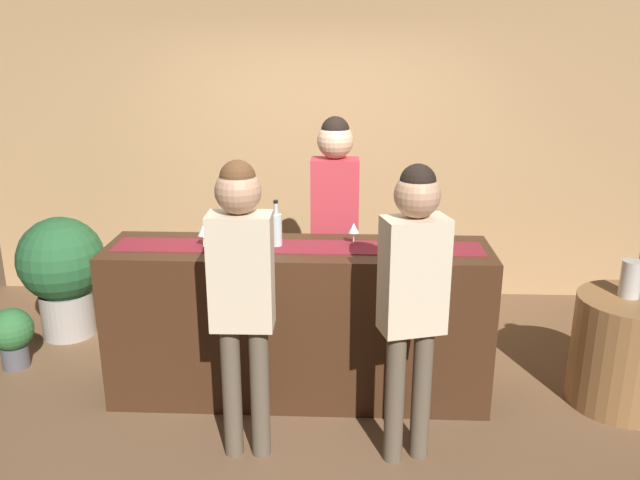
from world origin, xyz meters
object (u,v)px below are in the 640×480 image
(wine_glass_mid_counter, at_px, (203,231))
(bartender, at_px, (335,211))
(round_side_table, at_px, (625,351))
(customer_sipping, at_px, (413,285))
(wine_bottle_green, at_px, (230,232))
(wine_glass_near_customer, at_px, (354,229))
(vase_on_side_table, at_px, (631,279))
(wine_bottle_amber, at_px, (424,227))
(customer_browsing, at_px, (242,281))
(wine_bottle_clear, at_px, (276,229))
(potted_plant_small, at_px, (12,334))
(potted_plant_tall, at_px, (62,269))

(wine_glass_mid_counter, xyz_separation_m, bartender, (0.82, 0.61, -0.02))
(wine_glass_mid_counter, distance_m, round_side_table, 2.84)
(customer_sipping, bearing_deg, wine_bottle_green, 133.88)
(wine_glass_near_customer, bearing_deg, vase_on_side_table, -1.89)
(wine_bottle_amber, bearing_deg, vase_on_side_table, -3.52)
(wine_bottle_green, bearing_deg, wine_glass_near_customer, 9.29)
(wine_bottle_green, relative_size, customer_browsing, 0.17)
(wine_glass_near_customer, bearing_deg, wine_bottle_amber, 2.85)
(wine_bottle_clear, distance_m, potted_plant_small, 2.18)
(bartender, height_order, customer_sipping, bartender)
(wine_bottle_green, xyz_separation_m, wine_glass_near_customer, (0.78, 0.13, -0.01))
(wine_bottle_green, distance_m, round_side_table, 2.68)
(bartender, xyz_separation_m, potted_plant_small, (-2.33, -0.31, -0.87))
(wine_glass_near_customer, height_order, customer_browsing, customer_browsing)
(customer_browsing, relative_size, vase_on_side_table, 7.23)
(wine_bottle_amber, xyz_separation_m, customer_browsing, (-1.06, -0.78, -0.08))
(wine_glass_mid_counter, height_order, potted_plant_tall, wine_glass_mid_counter)
(vase_on_side_table, distance_m, potted_plant_small, 4.28)
(wine_bottle_clear, bearing_deg, bartender, 57.52)
(potted_plant_tall, bearing_deg, wine_bottle_amber, -14.85)
(wine_bottle_clear, relative_size, wine_glass_mid_counter, 2.10)
(wine_bottle_clear, bearing_deg, customer_sipping, -40.93)
(wine_bottle_amber, distance_m, potted_plant_tall, 2.91)
(wine_glass_mid_counter, relative_size, bartender, 0.08)
(wine_glass_near_customer, bearing_deg, wine_bottle_clear, -173.41)
(customer_sipping, xyz_separation_m, round_side_table, (1.47, 0.66, -0.70))
(wine_bottle_green, xyz_separation_m, customer_browsing, (0.17, -0.63, -0.08))
(wine_bottle_clear, bearing_deg, wine_glass_mid_counter, -174.46)
(bartender, relative_size, potted_plant_tall, 1.84)
(wine_bottle_clear, height_order, round_side_table, wine_bottle_clear)
(wine_glass_near_customer, distance_m, customer_browsing, 0.97)
(bartender, bearing_deg, wine_bottle_clear, 56.96)
(wine_bottle_clear, relative_size, wine_bottle_green, 1.00)
(wine_glass_near_customer, relative_size, wine_glass_mid_counter, 1.00)
(wine_bottle_amber, distance_m, customer_browsing, 1.32)
(bartender, distance_m, customer_browsing, 1.35)
(potted_plant_tall, bearing_deg, customer_browsing, -41.77)
(wine_bottle_amber, bearing_deg, potted_plant_small, 176.62)
(wine_glass_mid_counter, xyz_separation_m, round_side_table, (2.74, 0.00, -0.78))
(customer_sipping, bearing_deg, wine_bottle_clear, 122.93)
(wine_bottle_amber, height_order, customer_sipping, customer_sipping)
(wine_glass_mid_counter, bearing_deg, round_side_table, 0.10)
(wine_bottle_amber, relative_size, wine_glass_near_customer, 2.10)
(wine_glass_near_customer, height_order, potted_plant_tall, wine_glass_near_customer)
(wine_bottle_amber, relative_size, customer_browsing, 0.17)
(wine_glass_mid_counter, distance_m, potted_plant_tall, 1.70)
(potted_plant_tall, bearing_deg, customer_sipping, -30.00)
(customer_browsing, bearing_deg, wine_glass_near_customer, 50.52)
(customer_browsing, height_order, potted_plant_tall, customer_browsing)
(vase_on_side_table, bearing_deg, potted_plant_small, 176.58)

